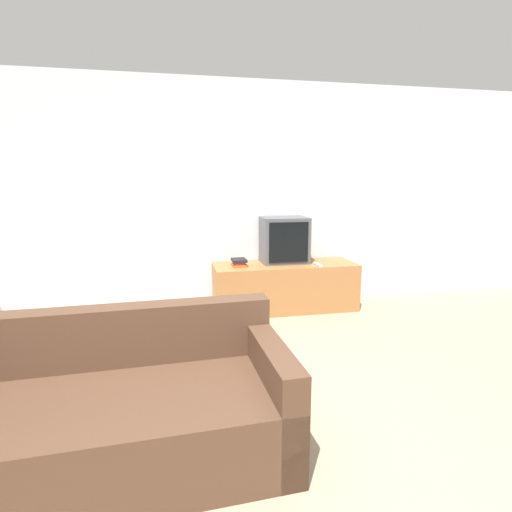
# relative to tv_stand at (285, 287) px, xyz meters

# --- Properties ---
(ground_plane) EXTENTS (14.00, 14.00, 0.00)m
(ground_plane) POSITION_rel_tv_stand_xyz_m (-0.81, -2.71, -0.27)
(ground_plane) COLOR gray
(wall_back) EXTENTS (9.00, 0.06, 2.60)m
(wall_back) POSITION_rel_tv_stand_xyz_m (-0.81, 0.32, 1.03)
(wall_back) COLOR silver
(wall_back) RESTS_ON ground_plane
(tv_stand) EXTENTS (1.64, 0.55, 0.54)m
(tv_stand) POSITION_rel_tv_stand_xyz_m (0.00, 0.00, 0.00)
(tv_stand) COLOR #9E6638
(tv_stand) RESTS_ON ground_plane
(television) EXTENTS (0.53, 0.38, 0.53)m
(television) POSITION_rel_tv_stand_xyz_m (0.01, 0.09, 0.53)
(television) COLOR #4C4C51
(television) RESTS_ON tv_stand
(couch) EXTENTS (1.90, 0.94, 0.76)m
(couch) POSITION_rel_tv_stand_xyz_m (-1.60, -2.29, -0.01)
(couch) COLOR #4C3323
(couch) RESTS_ON ground_plane
(book_stack) EXTENTS (0.16, 0.22, 0.08)m
(book_stack) POSITION_rel_tv_stand_xyz_m (-0.54, -0.00, 0.31)
(book_stack) COLOR #995623
(book_stack) RESTS_ON tv_stand
(remote_on_stand) EXTENTS (0.06, 0.17, 0.02)m
(remote_on_stand) POSITION_rel_tv_stand_xyz_m (0.33, -0.18, 0.28)
(remote_on_stand) COLOR #B7B7B7
(remote_on_stand) RESTS_ON tv_stand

